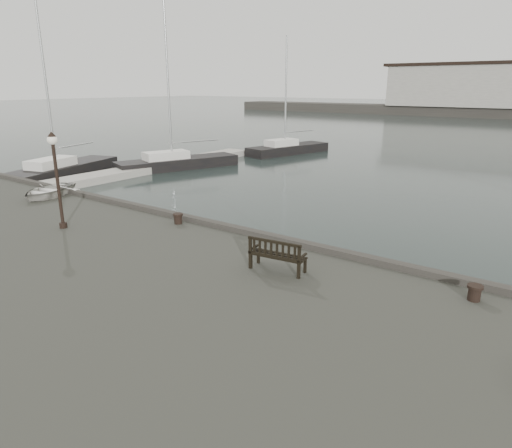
{
  "coord_description": "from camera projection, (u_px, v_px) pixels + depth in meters",
  "views": [
    {
      "loc": [
        6.52,
        -11.42,
        6.23
      ],
      "look_at": [
        -1.45,
        -0.5,
        2.1
      ],
      "focal_mm": 32.0,
      "sensor_mm": 36.0,
      "label": 1
    }
  ],
  "objects": [
    {
      "name": "pontoon",
      "position": [
        136.0,
        171.0,
        33.25
      ],
      "size": [
        2.0,
        24.0,
        0.5
      ],
      "primitive_type": "cube",
      "color": "#B1ACA4",
      "rests_on": "ground"
    },
    {
      "name": "bollard_left",
      "position": [
        178.0,
        219.0,
        15.99
      ],
      "size": [
        0.39,
        0.39,
        0.36
      ],
      "primitive_type": "cylinder",
      "rotation": [
        0.0,
        0.0,
        0.15
      ],
      "color": "black",
      "rests_on": "quay"
    },
    {
      "name": "ground",
      "position": [
        303.0,
        292.0,
        14.31
      ],
      "size": [
        400.0,
        400.0,
        0.0
      ],
      "primitive_type": "plane",
      "color": "black",
      "rests_on": "ground"
    },
    {
      "name": "yacht_c",
      "position": [
        178.0,
        165.0,
        35.48
      ],
      "size": [
        5.43,
        9.76,
        12.86
      ],
      "rotation": [
        0.0,
        0.0,
        -0.35
      ],
      "color": "black",
      "rests_on": "ground"
    },
    {
      "name": "yacht_a",
      "position": [
        62.0,
        173.0,
        32.51
      ],
      "size": [
        5.11,
        9.78,
        12.96
      ],
      "rotation": [
        0.0,
        0.0,
        0.29
      ],
      "color": "black",
      "rests_on": "ground"
    },
    {
      "name": "dinghy",
      "position": [
        48.0,
        190.0,
        19.81
      ],
      "size": [
        2.79,
        3.26,
        0.57
      ],
      "primitive_type": "imported",
      "rotation": [
        0.0,
        0.0,
        0.35
      ],
      "color": "silver",
      "rests_on": "quay"
    },
    {
      "name": "bench",
      "position": [
        277.0,
        261.0,
        11.89
      ],
      "size": [
        1.55,
        0.7,
        0.86
      ],
      "rotation": [
        0.0,
        0.0,
        0.12
      ],
      "color": "black",
      "rests_on": "quay"
    },
    {
      "name": "lamp_post",
      "position": [
        56.0,
        167.0,
        14.96
      ],
      "size": [
        0.33,
        0.33,
        3.24
      ],
      "rotation": [
        0.0,
        0.0,
        -0.12
      ],
      "color": "black",
      "rests_on": "quay"
    },
    {
      "name": "bollard_right",
      "position": [
        474.0,
        293.0,
        10.27
      ],
      "size": [
        0.42,
        0.42,
        0.37
      ],
      "primitive_type": "cylinder",
      "rotation": [
        0.0,
        0.0,
        0.22
      ],
      "color": "black",
      "rests_on": "quay"
    },
    {
      "name": "yacht_d",
      "position": [
        288.0,
        151.0,
        43.22
      ],
      "size": [
        4.37,
        9.0,
        11.07
      ],
      "rotation": [
        0.0,
        0.0,
        -0.25
      ],
      "color": "black",
      "rests_on": "ground"
    }
  ]
}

